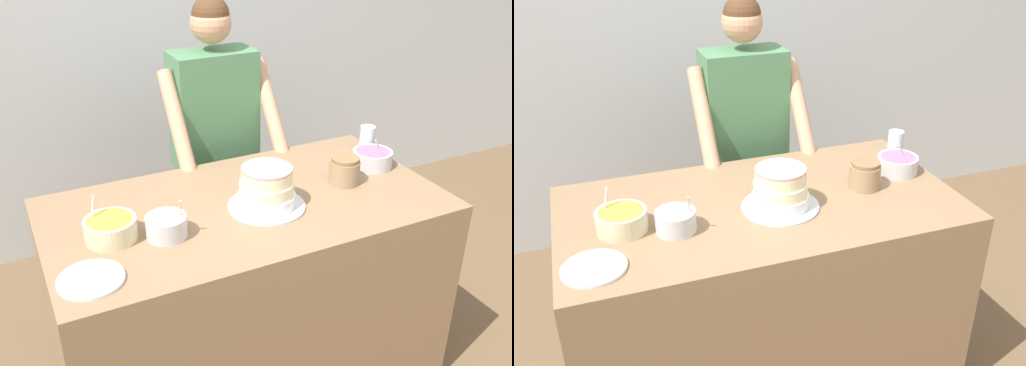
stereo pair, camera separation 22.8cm
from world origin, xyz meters
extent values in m
cube|color=silver|center=(0.00, 1.97, 1.30)|extent=(10.00, 0.05, 2.60)
cube|color=#8C6B4C|center=(0.00, 0.44, 0.47)|extent=(1.64, 0.87, 0.94)
cylinder|color=#2D2D38|center=(0.05, 1.14, 0.40)|extent=(0.13, 0.13, 0.80)
cylinder|color=#2D2D38|center=(0.24, 1.14, 0.40)|extent=(0.13, 0.13, 0.80)
cube|color=#4C7F56|center=(0.15, 1.14, 1.10)|extent=(0.42, 0.23, 0.60)
cylinder|color=tan|center=(-0.10, 0.97, 1.10)|extent=(0.08, 0.39, 0.51)
cylinder|color=tan|center=(0.39, 0.97, 1.10)|extent=(0.08, 0.39, 0.51)
sphere|color=tan|center=(0.15, 1.14, 1.54)|extent=(0.20, 0.20, 0.20)
sphere|color=#51331E|center=(0.15, 1.14, 1.57)|extent=(0.18, 0.18, 0.18)
cylinder|color=silver|center=(0.06, 0.37, 0.95)|extent=(0.32, 0.32, 0.01)
cylinder|color=white|center=(0.06, 0.37, 0.98)|extent=(0.23, 0.23, 0.05)
cylinder|color=#F4EABC|center=(0.06, 0.37, 1.03)|extent=(0.22, 0.22, 0.05)
cylinder|color=#F4EABC|center=(0.06, 0.37, 1.08)|extent=(0.21, 0.21, 0.05)
cylinder|color=pink|center=(0.06, 0.37, 1.11)|extent=(0.21, 0.21, 0.01)
cylinder|color=silver|center=(0.68, 0.50, 0.98)|extent=(0.18, 0.18, 0.08)
cylinder|color=#9E66B7|center=(0.68, 0.50, 1.01)|extent=(0.16, 0.16, 0.01)
cylinder|color=silver|center=(0.68, 0.44, 1.03)|extent=(0.10, 0.01, 0.16)
cylinder|color=silver|center=(-0.37, 0.33, 0.98)|extent=(0.15, 0.15, 0.08)
cylinder|color=pink|center=(-0.37, 0.33, 1.02)|extent=(0.13, 0.13, 0.01)
cylinder|color=silver|center=(-0.32, 0.32, 1.03)|extent=(0.03, 0.08, 0.16)
cylinder|color=beige|center=(-0.56, 0.40, 0.98)|extent=(0.19, 0.19, 0.08)
cylinder|color=#EF9938|center=(-0.56, 0.40, 1.02)|extent=(0.17, 0.17, 0.01)
cylinder|color=silver|center=(-0.62, 0.45, 1.03)|extent=(0.05, 0.05, 0.15)
cylinder|color=silver|center=(0.75, 0.63, 1.01)|extent=(0.07, 0.07, 0.14)
cylinder|color=silver|center=(-0.69, 0.18, 0.95)|extent=(0.22, 0.22, 0.01)
cylinder|color=#9E7F5B|center=(0.47, 0.41, 0.99)|extent=(0.13, 0.13, 0.10)
cylinder|color=olive|center=(0.47, 0.41, 1.05)|extent=(0.12, 0.12, 0.02)
camera|label=1|loc=(-0.87, -1.44, 2.07)|focal=40.00mm
camera|label=2|loc=(-0.66, -1.52, 2.07)|focal=40.00mm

